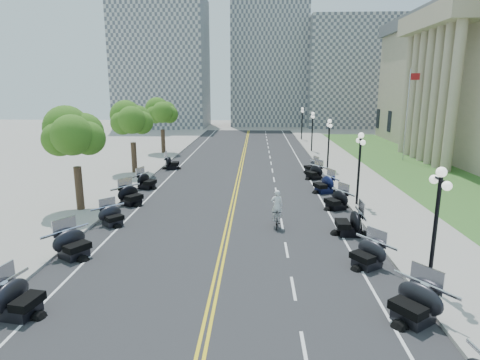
{
  "coord_description": "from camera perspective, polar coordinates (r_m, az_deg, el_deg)",
  "views": [
    {
      "loc": [
        1.67,
        -23.03,
        7.97
      ],
      "look_at": [
        0.54,
        2.99,
        2.0
      ],
      "focal_mm": 30.0,
      "sensor_mm": 36.0,
      "label": 1
    }
  ],
  "objects": [
    {
      "name": "sidewalk_south",
      "position": [
        36.08,
        -17.3,
        -0.33
      ],
      "size": [
        5.0,
        90.0,
        0.15
      ],
      "primitive_type": "cube",
      "color": "#9E9991",
      "rests_on": "ground"
    },
    {
      "name": "distant_block_c",
      "position": [
        90.4,
        15.98,
        14.35
      ],
      "size": [
        20.0,
        14.0,
        22.0
      ],
      "primitive_type": "cube",
      "color": "gray",
      "rests_on": "ground"
    },
    {
      "name": "motorcycle_n_8",
      "position": [
        36.53,
        10.45,
        1.2
      ],
      "size": [
        2.75,
        2.75,
        1.39
      ],
      "primitive_type": null,
      "rotation": [
        0.0,
        0.0,
        -0.98
      ],
      "color": "black",
      "rests_on": "road"
    },
    {
      "name": "lane_dash_11",
      "position": [
        43.79,
        4.44,
        2.4
      ],
      "size": [
        0.12,
        2.0,
        0.0
      ],
      "primitive_type": "cube",
      "color": "white",
      "rests_on": "road"
    },
    {
      "name": "motorcycle_n_6",
      "position": [
        27.73,
        13.53,
        -2.64
      ],
      "size": [
        2.72,
        2.72,
        1.41
      ],
      "primitive_type": null,
      "rotation": [
        0.0,
        0.0,
        -1.09
      ],
      "color": "black",
      "rests_on": "road"
    },
    {
      "name": "motorcycle_s_4",
      "position": [
        21.03,
        -22.66,
        -8.2
      ],
      "size": [
        2.98,
        2.98,
        1.51
      ],
      "primitive_type": null,
      "rotation": [
        0.0,
        0.0,
        0.99
      ],
      "color": "black",
      "rests_on": "road"
    },
    {
      "name": "lane_dash_19",
      "position": [
        75.47,
        3.65,
        6.83
      ],
      "size": [
        0.12,
        2.0,
        0.0
      ],
      "primitive_type": "cube",
      "color": "white",
      "rests_on": "road"
    },
    {
      "name": "lane_dash_17",
      "position": [
        67.52,
        3.78,
        6.11
      ],
      "size": [
        0.12,
        2.0,
        0.0
      ],
      "primitive_type": "cube",
      "color": "white",
      "rests_on": "road"
    },
    {
      "name": "lane_dash_15",
      "position": [
        59.59,
        3.94,
        5.2
      ],
      "size": [
        0.12,
        2.0,
        0.0
      ],
      "primitive_type": "cube",
      "color": "white",
      "rests_on": "road"
    },
    {
      "name": "ground",
      "position": [
        24.43,
        -1.59,
        -6.14
      ],
      "size": [
        160.0,
        160.0,
        0.0
      ],
      "primitive_type": "plane",
      "color": "gray"
    },
    {
      "name": "lawn",
      "position": [
        44.69,
        23.19,
        1.65
      ],
      "size": [
        9.0,
        60.0,
        0.1
      ],
      "primitive_type": "cube",
      "color": "#356023",
      "rests_on": "ground"
    },
    {
      "name": "street_lamp_2",
      "position": [
        28.42,
        16.55,
        1.48
      ],
      "size": [
        0.5,
        1.2,
        4.9
      ],
      "primitive_type": null,
      "color": "black",
      "rests_on": "sidewalk_north"
    },
    {
      "name": "lane_dash_13",
      "position": [
        51.67,
        4.16,
        4.02
      ],
      "size": [
        0.12,
        2.0,
        0.0
      ],
      "primitive_type": "cube",
      "color": "white",
      "rests_on": "road"
    },
    {
      "name": "lane_dash_8",
      "position": [
        32.07,
        5.14,
        -1.51
      ],
      "size": [
        0.12,
        2.0,
        0.0
      ],
      "primitive_type": "cube",
      "color": "white",
      "rests_on": "road"
    },
    {
      "name": "centerline_yellow_a",
      "position": [
        34.03,
        -0.61,
        -0.62
      ],
      "size": [
        0.12,
        90.0,
        0.0
      ],
      "primitive_type": "cube",
      "color": "yellow",
      "rests_on": "road"
    },
    {
      "name": "motorcycle_s_3",
      "position": [
        16.78,
        -28.94,
        -14.31
      ],
      "size": [
        2.46,
        2.46,
        1.49
      ],
      "primitive_type": null,
      "rotation": [
        0.0,
        0.0,
        1.4
      ],
      "color": "black",
      "rests_on": "road"
    },
    {
      "name": "distant_block_a",
      "position": [
        87.42,
        -10.96,
        15.98
      ],
      "size": [
        18.0,
        14.0,
        26.0
      ],
      "primitive_type": "cube",
      "color": "gray",
      "rests_on": "ground"
    },
    {
      "name": "street_lamp_3",
      "position": [
        40.01,
        12.48,
        4.89
      ],
      "size": [
        0.5,
        1.2,
        4.9
      ],
      "primitive_type": null,
      "color": "black",
      "rests_on": "sidewalk_north"
    },
    {
      "name": "cyclist_rider",
      "position": [
        23.24,
        5.3,
        -1.95
      ],
      "size": [
        0.69,
        0.45,
        1.9
      ],
      "primitive_type": "imported",
      "rotation": [
        0.0,
        0.0,
        3.14
      ],
      "color": "silver",
      "rests_on": "bicycle"
    },
    {
      "name": "motorcycle_s_7",
      "position": [
        33.32,
        -13.15,
        -0.04
      ],
      "size": [
        2.54,
        2.54,
        1.4
      ],
      "primitive_type": null,
      "rotation": [
        0.0,
        0.0,
        1.24
      ],
      "color": "black",
      "rests_on": "road"
    },
    {
      "name": "lane_dash_5",
      "position": [
        20.69,
        6.63,
        -9.81
      ],
      "size": [
        0.12,
        2.0,
        0.0
      ],
      "primitive_type": "cube",
      "color": "white",
      "rests_on": "road"
    },
    {
      "name": "lane_dash_10",
      "position": [
        39.87,
        4.63,
        1.35
      ],
      "size": [
        0.12,
        2.0,
        0.0
      ],
      "primitive_type": "cube",
      "color": "white",
      "rests_on": "road"
    },
    {
      "name": "motorcycle_s_5",
      "position": [
        25.01,
        -17.74,
        -4.76
      ],
      "size": [
        2.6,
        2.6,
        1.29
      ],
      "primitive_type": null,
      "rotation": [
        0.0,
        0.0,
        0.81
      ],
      "color": "black",
      "rests_on": "road"
    },
    {
      "name": "centerline_yellow_b",
      "position": [
        34.01,
        -0.2,
        -0.62
      ],
      "size": [
        0.12,
        90.0,
        0.0
      ],
      "primitive_type": "cube",
      "color": "yellow",
      "rests_on": "road"
    },
    {
      "name": "lane_dash_16",
      "position": [
        63.55,
        3.86,
        5.69
      ],
      "size": [
        0.12,
        2.0,
        0.0
      ],
      "primitive_type": "cube",
      "color": "white",
      "rests_on": "road"
    },
    {
      "name": "sidewalk_north",
      "position": [
        35.09,
        16.98,
        -0.67
      ],
      "size": [
        5.0,
        90.0,
        0.15
      ],
      "primitive_type": "cube",
      "color": "#9E9991",
      "rests_on": "ground"
    },
    {
      "name": "motorcycle_n_7",
      "position": [
        31.87,
        11.86,
        -0.47
      ],
      "size": [
        2.76,
        2.76,
        1.5
      ],
      "primitive_type": null,
      "rotation": [
        0.0,
        0.0,
        -1.21
      ],
      "color": "black",
      "rests_on": "road"
    },
    {
      "name": "lane_dash_12",
      "position": [
        47.73,
        4.29,
        3.27
      ],
      "size": [
        0.12,
        2.0,
        0.0
      ],
      "primitive_type": "cube",
      "color": "white",
      "rests_on": "road"
    },
    {
      "name": "street_lamp_5",
      "position": [
        63.64,
        8.81,
        7.92
      ],
      "size": [
        0.5,
        1.2,
        4.9
      ],
      "primitive_type": null,
      "color": "black",
      "rests_on": "sidewalk_north"
    },
    {
      "name": "motorcycle_s_9",
      "position": [
        40.95,
        -9.66,
        2.53
      ],
      "size": [
        2.17,
        2.17,
        1.44
      ],
      "primitive_type": null,
      "rotation": [
        0.0,
        0.0,
        1.63
      ],
      "color": "black",
      "rests_on": "road"
    },
    {
      "name": "street_lamp_4",
      "position": [
        51.78,
        10.23,
        6.75
      ],
      "size": [
        0.5,
        1.2,
        4.9
      ],
      "primitive_type": null,
      "color": "black",
      "rests_on": "sidewalk_north"
    },
    {
      "name": "street_lamp_1",
      "position": [
        17.4,
        25.97,
        -6.42
      ],
      "size": [
        0.5,
        1.2,
        4.9
      ],
      "primitive_type": null,
      "color": "black",
      "rests_on": "sidewalk_north"
    },
    {
      "name": "flagpole",
      "position": [
        48.0,
        22.62,
        8.38
      ],
      "size": [
        1.1,
        0.2,
        10.0
      ],
      "primitive_type": null,
      "color": "silver",
      "rests_on": "ground"
    },
    {
      "name": "tree_4",
      "position": [
        50.51,
        -11.02,
        9.02
      ],
      "size": [
        4.8,
        4.8,
        9.2
      ],
      "primitive_type": null,
      "color": "#235619",
      "rests_on": "sidewalk_south"
    },
    {
      "name": "motorcycle_s_6",
      "position": [
        28.97,
        -15.26,
        -1.99
      ],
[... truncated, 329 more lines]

